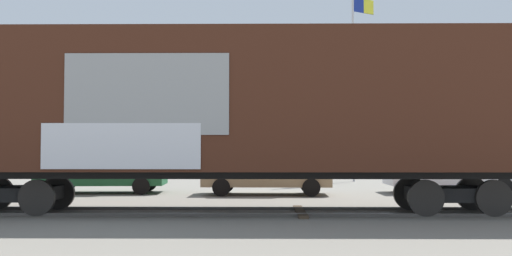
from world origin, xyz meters
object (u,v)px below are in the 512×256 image
freight_car (232,106)px  parked_car_green (101,170)px  parked_car_white (449,171)px  flagpole (357,63)px  parked_car_tan (265,173)px

freight_car → parked_car_green: (-5.39, 6.42, -1.95)m
parked_car_green → parked_car_white: parked_car_green is taller
flagpole → parked_car_green: size_ratio=2.05×
freight_car → flagpole: bearing=67.5°
flagpole → parked_car_green: (-11.14, -7.49, -5.29)m
parked_car_green → parked_car_tan: bearing=-6.0°
freight_car → parked_car_green: bearing=130.0°
parked_car_tan → parked_car_green: bearing=174.0°
flagpole → parked_car_white: 9.42m
flagpole → freight_car: bearing=-112.5°
parked_car_white → freight_car: bearing=-140.9°
parked_car_tan → parked_car_white: bearing=5.9°
freight_car → parked_car_green: freight_car is taller
flagpole → parked_car_tan: bearing=-120.8°
parked_car_tan → parked_car_white: (7.08, 0.73, 0.02)m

